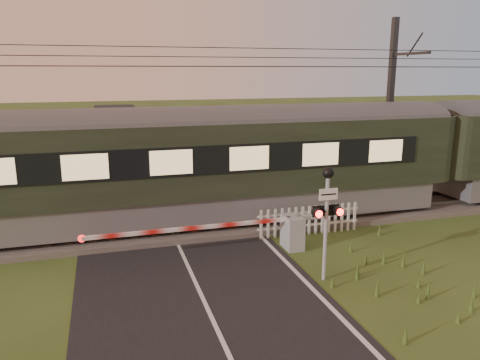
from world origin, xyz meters
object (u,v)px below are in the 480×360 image
object	(u,v)px
train	(433,151)
crossing_signal	(327,204)
boom_gate	(281,231)
picket_fence	(309,220)
catenary_mast	(391,105)

from	to	relation	value
train	crossing_signal	xyz separation A→B (m)	(-7.28, -5.19, -0.14)
boom_gate	train	bearing A→B (deg)	20.66
crossing_signal	picket_fence	world-z (taller)	crossing_signal
picket_fence	boom_gate	bearing A→B (deg)	-145.25
crossing_signal	picket_fence	size ratio (longest dim) A/B	0.83
boom_gate	catenary_mast	size ratio (longest dim) A/B	0.95
train	catenary_mast	distance (m)	2.86
train	boom_gate	xyz separation A→B (m)	(-7.60, -2.87, -1.64)
boom_gate	crossing_signal	distance (m)	2.78
crossing_signal	catenary_mast	size ratio (longest dim) A/B	0.40
picket_fence	catenary_mast	xyz separation A→B (m)	(5.61, 4.13, 3.41)
boom_gate	catenary_mast	xyz separation A→B (m)	(7.01, 5.10, 3.32)
boom_gate	catenary_mast	world-z (taller)	catenary_mast
train	boom_gate	size ratio (longest dim) A/B	5.80
boom_gate	picket_fence	world-z (taller)	boom_gate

